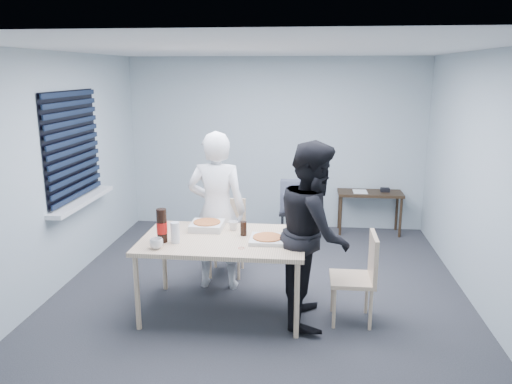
# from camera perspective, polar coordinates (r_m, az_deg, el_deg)

# --- Properties ---
(room) EXTENTS (5.00, 5.00, 5.00)m
(room) POSITION_cam_1_polar(r_m,az_deg,el_deg) (6.17, -19.93, 4.03)
(room) COLOR #29292D
(room) RESTS_ON ground
(dining_table) EXTENTS (1.61, 1.02, 0.78)m
(dining_table) POSITION_cam_1_polar(r_m,az_deg,el_deg) (4.97, -3.76, -5.91)
(dining_table) COLOR beige
(dining_table) RESTS_ON ground
(chair_far) EXTENTS (0.42, 0.42, 0.89)m
(chair_far) POSITION_cam_1_polar(r_m,az_deg,el_deg) (6.04, -3.28, -4.44)
(chair_far) COLOR beige
(chair_far) RESTS_ON ground
(chair_right) EXTENTS (0.42, 0.42, 0.89)m
(chair_right) POSITION_cam_1_polar(r_m,az_deg,el_deg) (4.95, 11.95, -8.93)
(chair_right) COLOR beige
(chair_right) RESTS_ON ground
(person_white) EXTENTS (0.65, 0.42, 1.77)m
(person_white) POSITION_cam_1_polar(r_m,az_deg,el_deg) (5.52, -4.49, -2.17)
(person_white) COLOR white
(person_white) RESTS_ON ground
(person_black) EXTENTS (0.47, 0.86, 1.77)m
(person_black) POSITION_cam_1_polar(r_m,az_deg,el_deg) (4.81, 6.61, -4.65)
(person_black) COLOR black
(person_black) RESTS_ON ground
(side_table) EXTENTS (0.95, 0.42, 0.63)m
(side_table) POSITION_cam_1_polar(r_m,az_deg,el_deg) (7.64, 12.89, -0.57)
(side_table) COLOR #312015
(side_table) RESTS_ON ground
(stool) EXTENTS (0.33, 0.33, 0.46)m
(stool) POSITION_cam_1_polar(r_m,az_deg,el_deg) (7.08, 4.06, -3.06)
(stool) COLOR black
(stool) RESTS_ON ground
(backpack) EXTENTS (0.32, 0.23, 0.45)m
(backpack) POSITION_cam_1_polar(r_m,az_deg,el_deg) (6.98, 4.10, -0.51)
(backpack) COLOR slate
(backpack) RESTS_ON stool
(pizza_box_a) EXTENTS (0.33, 0.33, 0.08)m
(pizza_box_a) POSITION_cam_1_polar(r_m,az_deg,el_deg) (5.23, -5.62, -3.82)
(pizza_box_a) COLOR silver
(pizza_box_a) RESTS_ON dining_table
(pizza_box_b) EXTENTS (0.34, 0.34, 0.05)m
(pizza_box_b) POSITION_cam_1_polar(r_m,az_deg,el_deg) (4.85, 1.33, -5.38)
(pizza_box_b) COLOR silver
(pizza_box_b) RESTS_ON dining_table
(mug_a) EXTENTS (0.17, 0.17, 0.10)m
(mug_a) POSITION_cam_1_polar(r_m,az_deg,el_deg) (4.74, -11.31, -5.79)
(mug_a) COLOR silver
(mug_a) RESTS_ON dining_table
(mug_b) EXTENTS (0.10, 0.10, 0.09)m
(mug_b) POSITION_cam_1_polar(r_m,az_deg,el_deg) (5.18, -2.62, -3.86)
(mug_b) COLOR silver
(mug_b) RESTS_ON dining_table
(cola_glass) EXTENTS (0.08, 0.08, 0.14)m
(cola_glass) POSITION_cam_1_polar(r_m,az_deg,el_deg) (5.00, -1.44, -4.19)
(cola_glass) COLOR black
(cola_glass) RESTS_ON dining_table
(soda_bottle) EXTENTS (0.10, 0.10, 0.33)m
(soda_bottle) POSITION_cam_1_polar(r_m,az_deg,el_deg) (4.87, -10.71, -3.86)
(soda_bottle) COLOR black
(soda_bottle) RESTS_ON dining_table
(plastic_cups) EXTENTS (0.10, 0.10, 0.20)m
(plastic_cups) POSITION_cam_1_polar(r_m,az_deg,el_deg) (4.84, -9.22, -4.60)
(plastic_cups) COLOR silver
(plastic_cups) RESTS_ON dining_table
(rubber_band) EXTENTS (0.06, 0.06, 0.00)m
(rubber_band) POSITION_cam_1_polar(r_m,az_deg,el_deg) (4.67, -1.70, -6.42)
(rubber_band) COLOR red
(rubber_band) RESTS_ON dining_table
(papers) EXTENTS (0.26, 0.32, 0.00)m
(papers) POSITION_cam_1_polar(r_m,az_deg,el_deg) (7.60, 11.81, 0.05)
(papers) COLOR white
(papers) RESTS_ON side_table
(black_box) EXTENTS (0.15, 0.12, 0.06)m
(black_box) POSITION_cam_1_polar(r_m,az_deg,el_deg) (7.68, 14.53, 0.24)
(black_box) COLOR black
(black_box) RESTS_ON side_table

